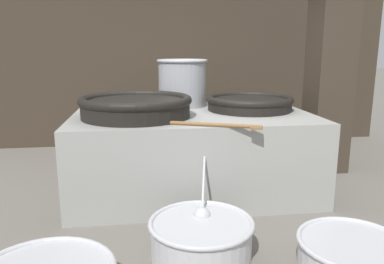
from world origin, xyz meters
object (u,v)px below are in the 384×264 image
(cook, at_px, (182,108))
(prep_bowl_meat, at_px, (352,256))
(giant_wok_near, at_px, (136,106))
(giant_wok_far, at_px, (250,102))
(stock_pot, at_px, (182,82))
(prep_bowl_vegetables, at_px, (201,236))

(cook, bearing_deg, prep_bowl_meat, 94.55)
(giant_wok_near, xyz_separation_m, giant_wok_far, (1.46, 0.33, -0.04))
(giant_wok_far, xyz_separation_m, stock_pot, (-0.83, 0.49, 0.24))
(stock_pot, xyz_separation_m, cook, (0.07, 0.68, -0.47))
(prep_bowl_meat, bearing_deg, giant_wok_far, 96.15)
(giant_wok_far, bearing_deg, stock_pot, 149.15)
(giant_wok_near, bearing_deg, stock_pot, 52.21)
(giant_wok_near, height_order, cook, cook)
(stock_pot, relative_size, prep_bowl_vegetables, 0.59)
(giant_wok_near, height_order, prep_bowl_meat, giant_wok_near)
(stock_pot, xyz_separation_m, prep_bowl_vegetables, (-0.08, -2.24, -1.15))
(giant_wok_far, distance_m, prep_bowl_meat, 2.39)
(cook, bearing_deg, giant_wok_far, 110.93)
(giant_wok_near, xyz_separation_m, prep_bowl_vegetables, (0.55, -1.42, -0.95))
(stock_pot, distance_m, cook, 0.83)
(prep_bowl_meat, bearing_deg, stock_pot, 111.56)
(giant_wok_near, xyz_separation_m, cook, (0.70, 1.50, -0.27))
(prep_bowl_vegetables, height_order, prep_bowl_meat, prep_bowl_vegetables)
(prep_bowl_meat, bearing_deg, prep_bowl_vegetables, 158.78)
(stock_pot, height_order, prep_bowl_vegetables, stock_pot)
(cook, height_order, prep_bowl_meat, cook)
(stock_pot, relative_size, prep_bowl_meat, 0.80)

